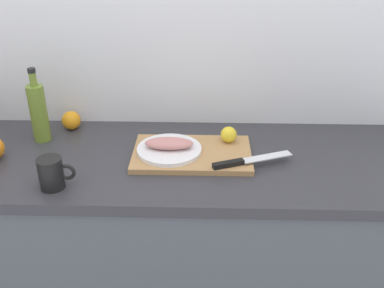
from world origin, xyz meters
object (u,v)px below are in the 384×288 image
Objects in this scene: cutting_board at (192,154)px; fish_fillet at (169,143)px; white_plate at (169,150)px; olive_oil_bottle at (38,112)px; coffee_mug_0 at (52,173)px; lemon_0 at (229,135)px; orange_0 at (71,120)px; chef_knife at (243,161)px.

fish_fillet is (-0.08, -0.00, 0.04)m from cutting_board.
fish_fillet is at bearing 0.00° from white_plate.
cutting_board is 2.44× the size of fish_fillet.
coffee_mug_0 is at bearing -66.72° from olive_oil_bottle.
coffee_mug_0 is (-0.57, -0.29, 0.00)m from lemon_0.
white_plate is 3.88× the size of lemon_0.
white_plate is 0.52m from olive_oil_bottle.
white_plate is 0.41m from coffee_mug_0.
olive_oil_bottle is (-0.50, 0.12, 0.09)m from white_plate.
white_plate is 0.03m from fish_fillet.
orange_0 is at bearing 152.06° from fish_fillet.
lemon_0 reaches higher than fish_fillet.
olive_oil_bottle reaches higher than coffee_mug_0.
chef_knife is at bearing -14.64° from olive_oil_bottle.
coffee_mug_0 reaches higher than white_plate.
lemon_0 is 0.64m from coffee_mug_0.
white_plate is 3.10× the size of orange_0.
olive_oil_bottle is at bearing 166.65° from white_plate.
cutting_board is at bearing 2.09° from white_plate.
cutting_board is 0.60m from olive_oil_bottle.
chef_knife is (0.26, -0.08, 0.00)m from white_plate.
fish_fillet is at bearing -27.94° from orange_0.
orange_0 reaches higher than fish_fillet.
coffee_mug_0 is at bearing -149.25° from fish_fillet.
orange_0 is (-0.41, 0.22, -0.02)m from fish_fillet.
chef_knife is at bearing 12.22° from coffee_mug_0.
fish_fillet is 1.45× the size of coffee_mug_0.
chef_knife is at bearing -17.10° from white_plate.
olive_oil_bottle reaches higher than orange_0.
fish_fillet is at bearing -177.91° from cutting_board.
chef_knife is at bearing -17.10° from fish_fillet.
lemon_0 is (0.21, 0.08, 0.02)m from white_plate.
white_plate is at bearing 0.00° from fish_fillet.
lemon_0 is 0.21× the size of olive_oil_bottle.
cutting_board is at bearing -149.28° from lemon_0.
white_plate is 0.23m from lemon_0.
olive_oil_bottle is at bearing 166.65° from fish_fillet.
coffee_mug_0 is at bearing 171.28° from chef_knife.
olive_oil_bottle reaches higher than fish_fillet.
white_plate is 0.81× the size of olive_oil_bottle.
olive_oil_bottle is at bearing 177.14° from lemon_0.
cutting_board is 1.50× the size of chef_knife.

